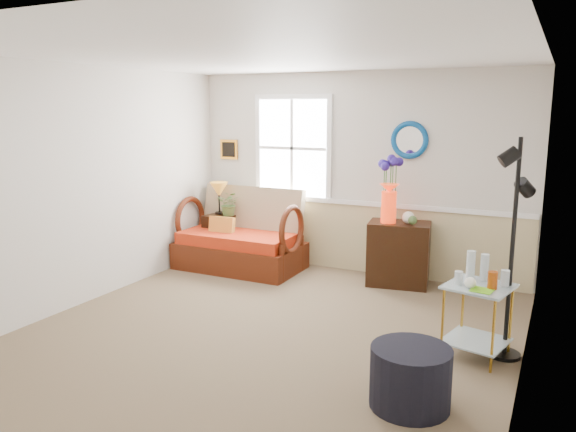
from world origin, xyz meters
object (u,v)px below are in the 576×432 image
at_px(cabinet, 399,254).
at_px(ottoman, 410,377).
at_px(floor_lamp, 512,250).
at_px(lamp_stand, 221,238).
at_px(side_table, 477,321).
at_px(loveseat, 240,230).

xyz_separation_m(cabinet, ottoman, (0.86, -2.78, -0.16)).
relative_size(cabinet, floor_lamp, 0.41).
relative_size(lamp_stand, side_table, 1.03).
distance_m(cabinet, ottoman, 2.91).
relative_size(cabinet, ottoman, 1.33).
xyz_separation_m(side_table, ottoman, (-0.30, -1.08, -0.10)).
relative_size(loveseat, side_table, 2.53).
distance_m(cabinet, floor_lamp, 2.18).
height_order(loveseat, side_table, loveseat).
xyz_separation_m(loveseat, floor_lamp, (3.50, -1.33, 0.42)).
distance_m(lamp_stand, ottoman, 4.34).
xyz_separation_m(lamp_stand, floor_lamp, (3.92, -1.51, 0.62)).
distance_m(loveseat, side_table, 3.58).
height_order(loveseat, floor_lamp, floor_lamp).
bearing_deg(cabinet, lamp_stand, 172.15).
bearing_deg(floor_lamp, lamp_stand, 134.47).
bearing_deg(floor_lamp, loveseat, 134.76).
distance_m(loveseat, ottoman, 3.91).
height_order(side_table, floor_lamp, floor_lamp).
bearing_deg(ottoman, floor_lamp, 66.05).
distance_m(lamp_stand, floor_lamp, 4.25).
bearing_deg(ottoman, lamp_stand, 141.35).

